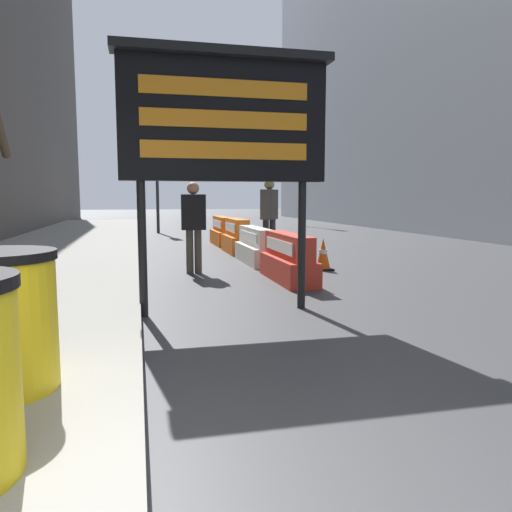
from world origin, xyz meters
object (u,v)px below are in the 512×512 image
at_px(pedestrian_worker, 193,220).
at_px(traffic_light_far_side, 306,170).
at_px(jersey_barrier_red_striped, 288,260).
at_px(jersey_barrier_orange_near, 237,238).
at_px(traffic_cone_mid, 323,255).
at_px(traffic_cone_near, 271,247).
at_px(traffic_light_near_curb, 157,164).
at_px(message_board, 224,119).
at_px(jersey_barrier_orange_far, 223,232).
at_px(jersey_barrier_white, 255,247).
at_px(pedestrian_passerby, 269,211).

bearing_deg(pedestrian_worker, traffic_light_far_side, 66.59).
bearing_deg(jersey_barrier_red_striped, pedestrian_worker, 140.93).
relative_size(jersey_barrier_red_striped, jersey_barrier_orange_near, 1.18).
distance_m(jersey_barrier_red_striped, traffic_light_far_side, 16.36).
distance_m(jersey_barrier_orange_near, traffic_cone_mid, 3.61).
bearing_deg(jersey_barrier_red_striped, traffic_cone_near, 80.97).
height_order(traffic_light_near_curb, pedestrian_worker, traffic_light_near_curb).
distance_m(traffic_cone_mid, pedestrian_worker, 2.59).
relative_size(message_board, traffic_cone_mid, 4.97).
bearing_deg(jersey_barrier_orange_near, pedestrian_worker, -113.82).
distance_m(jersey_barrier_orange_far, traffic_light_far_side, 10.42).
relative_size(jersey_barrier_white, traffic_cone_mid, 3.20).
distance_m(message_board, pedestrian_worker, 3.51).
relative_size(traffic_light_near_curb, pedestrian_worker, 2.21).
xyz_separation_m(jersey_barrier_red_striped, pedestrian_worker, (-1.46, 1.19, 0.64)).
relative_size(jersey_barrier_orange_near, pedestrian_worker, 0.96).
xyz_separation_m(jersey_barrier_orange_near, traffic_light_near_curb, (-1.67, 7.65, 2.33)).
bearing_deg(jersey_barrier_orange_near, jersey_barrier_orange_far, 90.00).
height_order(traffic_light_far_side, pedestrian_worker, traffic_light_far_side).
xyz_separation_m(jersey_barrier_white, pedestrian_worker, (-1.46, -1.24, 0.66)).
height_order(message_board, traffic_cone_near, message_board).
bearing_deg(traffic_cone_mid, jersey_barrier_orange_far, 100.30).
bearing_deg(traffic_light_far_side, traffic_light_near_curb, -156.98).
relative_size(traffic_cone_near, pedestrian_passerby, 0.35).
distance_m(jersey_barrier_white, pedestrian_worker, 2.03).
bearing_deg(jersey_barrier_orange_far, message_board, -99.28).
bearing_deg(jersey_barrier_white, traffic_light_near_curb, 99.77).
bearing_deg(pedestrian_passerby, pedestrian_worker, -7.73).
bearing_deg(jersey_barrier_red_striped, pedestrian_passerby, 80.35).
distance_m(jersey_barrier_red_striped, pedestrian_worker, 1.99).
height_order(traffic_cone_mid, pedestrian_worker, pedestrian_worker).
xyz_separation_m(jersey_barrier_orange_near, pedestrian_passerby, (0.60, -0.99, 0.71)).
bearing_deg(jersey_barrier_orange_near, jersey_barrier_white, -90.00).
height_order(jersey_barrier_orange_far, traffic_light_far_side, traffic_light_far_side).
height_order(jersey_barrier_orange_far, traffic_cone_near, jersey_barrier_orange_far).
height_order(jersey_barrier_red_striped, jersey_barrier_white, jersey_barrier_red_striped).
bearing_deg(traffic_light_far_side, traffic_cone_mid, -107.63).
xyz_separation_m(traffic_light_far_side, pedestrian_worker, (-6.99, -14.03, -1.75)).
bearing_deg(traffic_cone_near, jersey_barrier_white, -153.53).
height_order(jersey_barrier_white, jersey_barrier_orange_far, jersey_barrier_orange_far).
height_order(jersey_barrier_orange_near, jersey_barrier_orange_far, jersey_barrier_orange_near).
xyz_separation_m(jersey_barrier_red_striped, pedestrian_passerby, (0.60, 3.51, 0.73)).
distance_m(jersey_barrier_orange_near, traffic_light_far_side, 12.29).
height_order(jersey_barrier_red_striped, jersey_barrier_orange_near, jersey_barrier_orange_near).
xyz_separation_m(jersey_barrier_orange_far, traffic_cone_mid, (1.03, -5.67, -0.06)).
bearing_deg(jersey_barrier_orange_near, message_board, -102.33).
relative_size(jersey_barrier_orange_near, pedestrian_passerby, 0.88).
xyz_separation_m(jersey_barrier_orange_near, pedestrian_worker, (-1.46, -3.31, 0.62)).
height_order(jersey_barrier_red_striped, traffic_light_near_curb, traffic_light_near_curb).
bearing_deg(traffic_light_near_curb, message_board, -89.03).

